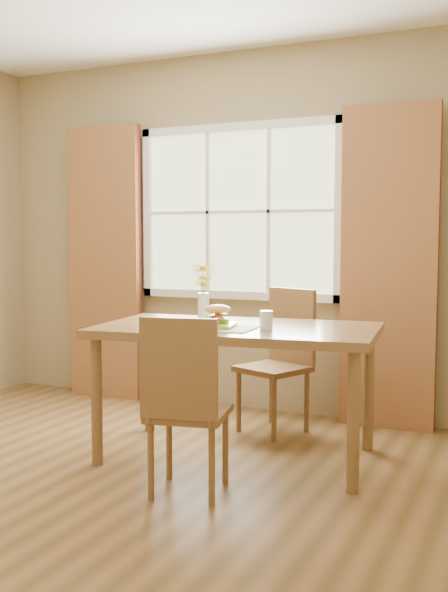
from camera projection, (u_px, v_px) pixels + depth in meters
room at (94, 229)px, 3.53m from camera, size 4.24×3.84×2.74m
window at (239, 212)px, 5.22m from camera, size 1.62×0.06×1.32m
curtain_left at (105, 263)px, 5.64m from camera, size 0.65×0.08×2.20m
curtain_right at (389, 268)px, 4.70m from camera, size 0.65×0.08×2.20m
dining_table at (237, 340)px, 4.07m from camera, size 1.72×1.10×0.79m
chair_near at (185, 399)px, 3.45m from camera, size 0.46×0.46×0.93m
chair_far at (281, 353)px, 4.69m from camera, size 0.52×0.52×0.96m
placemat at (216, 327)px, 3.97m from camera, size 0.47×0.35×0.01m
plate at (215, 326)px, 3.97m from camera, size 0.28×0.28×0.01m
croissant_sandwich at (217, 315)px, 3.99m from camera, size 0.19×0.18×0.12m
water_glass at (266, 321)px, 3.88m from camera, size 0.07×0.07×0.11m
flower_vase at (203, 286)px, 4.30m from camera, size 0.14×0.14×0.36m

